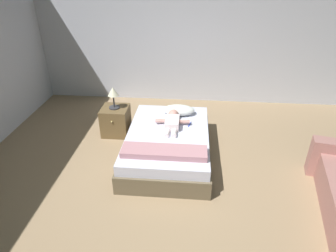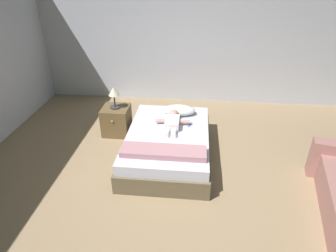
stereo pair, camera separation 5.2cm
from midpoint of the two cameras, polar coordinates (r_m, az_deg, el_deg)
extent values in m
plane|color=#9A7E5C|center=(3.67, 2.14, -13.81)|extent=(8.00, 8.00, 0.00)
cube|color=silver|center=(5.81, 4.10, 17.00)|extent=(8.00, 0.12, 2.56)
cube|color=brown|center=(4.30, -0.35, -4.36)|extent=(1.20, 1.81, 0.25)
cube|color=silver|center=(4.19, -0.36, -2.07)|extent=(1.15, 1.74, 0.15)
ellipsoid|color=white|center=(4.62, 1.76, 3.15)|extent=(0.51, 0.29, 0.15)
cube|color=white|center=(4.27, 0.47, 0.64)|extent=(0.20, 0.34, 0.12)
sphere|color=tan|center=(4.47, 0.72, 2.29)|extent=(0.16, 0.16, 0.16)
cylinder|color=tan|center=(4.33, -1.76, 1.05)|extent=(0.17, 0.08, 0.06)
cylinder|color=tan|center=(4.30, 2.83, 0.86)|extent=(0.17, 0.07, 0.06)
cylinder|color=white|center=(4.07, -0.51, -1.33)|extent=(0.06, 0.17, 0.06)
cylinder|color=white|center=(4.07, 0.90, -1.39)|extent=(0.06, 0.17, 0.06)
cube|color=blue|center=(4.34, 3.89, 0.28)|extent=(0.05, 0.14, 0.01)
cube|color=white|center=(4.40, 4.14, 0.84)|extent=(0.02, 0.03, 0.01)
cube|color=brown|center=(4.89, -10.49, 1.04)|extent=(0.43, 0.43, 0.46)
sphere|color=tan|center=(4.65, -11.30, 0.81)|extent=(0.03, 0.03, 0.03)
cylinder|color=#333338|center=(4.79, -10.75, 3.60)|extent=(0.17, 0.17, 0.02)
cylinder|color=#333338|center=(4.74, -10.87, 4.79)|extent=(0.02, 0.02, 0.20)
cone|color=beige|center=(4.67, -11.06, 6.66)|extent=(0.17, 0.17, 0.14)
cube|color=#B88088|center=(3.67, -1.18, -5.06)|extent=(1.08, 0.29, 0.08)
camera|label=1|loc=(0.03, -90.37, -0.20)|focal=31.12mm
camera|label=2|loc=(0.03, 89.63, 0.20)|focal=31.12mm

